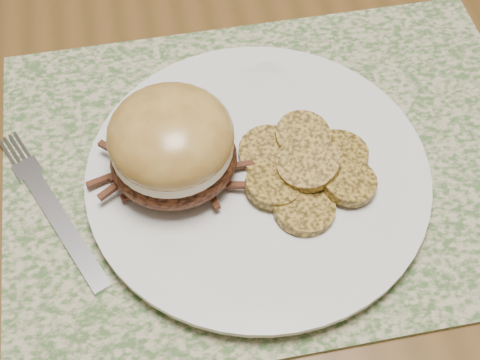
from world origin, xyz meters
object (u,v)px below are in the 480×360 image
object	(u,v)px
dining_table	(240,132)
pork_sandwich	(172,145)
fork	(51,207)
dinner_plate	(258,176)

from	to	relation	value
dining_table	pork_sandwich	size ratio (longest dim) A/B	15.08
dining_table	pork_sandwich	world-z (taller)	pork_sandwich
dining_table	fork	xyz separation A→B (m)	(-0.17, -0.11, 0.09)
dining_table	dinner_plate	size ratio (longest dim) A/B	5.77
dining_table	pork_sandwich	xyz separation A→B (m)	(-0.07, -0.11, 0.14)
fork	dinner_plate	bearing A→B (deg)	-25.96
dinner_plate	dining_table	bearing A→B (deg)	86.29
dinner_plate	pork_sandwich	size ratio (longest dim) A/B	2.61
dinner_plate	pork_sandwich	distance (m)	0.08
dinner_plate	pork_sandwich	world-z (taller)	pork_sandwich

